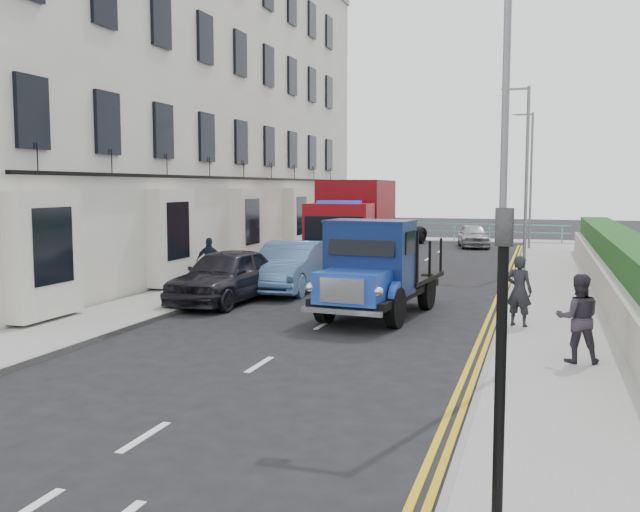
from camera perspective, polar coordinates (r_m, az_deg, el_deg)
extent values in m
plane|color=black|center=(15.18, -1.99, -6.91)|extent=(120.00, 120.00, 0.00)
cube|color=gray|center=(25.32, -6.35, -1.75)|extent=(2.40, 38.00, 0.12)
cube|color=gray|center=(23.21, 18.15, -2.67)|extent=(2.60, 38.00, 0.12)
cube|color=gray|center=(43.38, 10.81, 1.24)|extent=(30.00, 2.50, 0.12)
plane|color=slate|center=(74.22, 13.57, 2.92)|extent=(120.00, 120.00, 0.00)
cube|color=silver|center=(30.82, -10.93, 12.42)|extent=(6.00, 30.00, 14.00)
cube|color=black|center=(29.24, -5.33, 6.19)|extent=(0.12, 28.00, 0.10)
cube|color=#B2AD9E|center=(23.21, 21.40, -1.56)|extent=(0.30, 28.00, 1.00)
cube|color=#174415|center=(23.22, 23.16, -0.63)|extent=(1.20, 28.00, 1.70)
cube|color=#59B2A5|center=(42.53, 10.71, 2.54)|extent=(13.00, 0.08, 0.06)
cube|color=#59B2A5|center=(42.55, 10.70, 1.96)|extent=(13.00, 0.06, 0.05)
cylinder|color=slate|center=(12.00, 14.49, 6.43)|extent=(0.12, 0.12, 7.00)
cylinder|color=slate|center=(27.99, 16.18, 5.82)|extent=(0.12, 0.12, 7.00)
cube|color=slate|center=(28.24, 15.34, 12.76)|extent=(1.00, 0.08, 0.08)
cube|color=beige|center=(28.25, 14.29, 12.54)|extent=(0.35, 0.18, 0.18)
cylinder|color=slate|center=(37.99, 16.52, 5.70)|extent=(0.12, 0.12, 7.00)
cube|color=slate|center=(38.17, 15.90, 10.83)|extent=(1.00, 0.08, 0.08)
cube|color=beige|center=(38.18, 15.13, 10.66)|extent=(0.35, 0.18, 0.18)
cylinder|color=black|center=(6.73, 14.21, -10.00)|extent=(0.10, 0.10, 3.00)
imported|color=black|center=(6.53, 14.44, -0.65)|extent=(0.16, 0.20, 1.00)
cylinder|color=black|center=(17.25, 0.44, -3.77)|extent=(0.36, 0.98, 0.96)
cylinder|color=black|center=(16.65, 6.04, -4.14)|extent=(0.36, 0.98, 0.96)
cylinder|color=black|center=(19.83, 3.61, -2.55)|extent=(0.36, 0.98, 0.96)
cylinder|color=black|center=(19.31, 8.54, -2.82)|extent=(0.36, 0.98, 0.96)
cube|color=black|center=(18.21, 4.72, -2.84)|extent=(2.40, 4.98, 0.18)
cube|color=#1F45AC|center=(16.43, 2.66, -2.48)|extent=(1.68, 1.46, 0.72)
cube|color=silver|center=(15.81, 1.79, -2.79)|extent=(1.05, 0.19, 0.55)
cube|color=#0E1F4D|center=(17.44, 4.01, -0.13)|extent=(2.12, 1.41, 1.75)
cube|color=black|center=(19.31, 5.88, -1.68)|extent=(2.39, 3.01, 0.12)
cylinder|color=black|center=(25.34, -0.61, -0.69)|extent=(0.36, 1.04, 1.02)
cylinder|color=black|center=(24.92, 3.72, -0.81)|extent=(0.36, 1.04, 1.02)
cylinder|color=black|center=(28.11, 0.86, -0.07)|extent=(0.36, 1.04, 1.02)
cylinder|color=black|center=(27.74, 4.78, -0.16)|extent=(0.36, 1.04, 1.02)
cylinder|color=black|center=(30.09, 1.75, 0.31)|extent=(0.36, 1.04, 1.02)
cylinder|color=black|center=(29.74, 5.41, 0.22)|extent=(0.36, 1.04, 1.02)
cube|color=black|center=(27.44, 2.63, 0.18)|extent=(2.51, 6.61, 0.23)
cube|color=maroon|center=(25.01, 1.54, 1.89)|extent=(2.33, 1.89, 2.04)
cube|color=black|center=(24.17, 1.11, 1.98)|extent=(2.04, 0.19, 1.02)
cube|color=maroon|center=(28.34, 3.05, 3.26)|extent=(2.60, 4.95, 2.78)
imported|color=black|center=(20.35, -7.54, -1.56)|extent=(2.14, 4.64, 1.54)
imported|color=#4E76A8|center=(22.43, -2.34, -0.84)|extent=(1.74, 4.73, 1.55)
imported|color=#B9B9BE|center=(31.97, 2.46, 0.86)|extent=(1.86, 4.47, 1.29)
imported|color=black|center=(40.28, 5.70, 1.99)|extent=(3.98, 5.99, 1.53)
imported|color=#97999C|center=(39.27, 12.17, 1.61)|extent=(2.19, 3.94, 1.27)
imported|color=black|center=(16.77, 15.65, -2.69)|extent=(0.69, 0.56, 1.62)
imported|color=#312A34|center=(13.67, 19.95, -4.70)|extent=(0.85, 0.69, 1.61)
imported|color=#19212D|center=(23.24, -8.82, -0.41)|extent=(0.94, 0.53, 1.52)
imported|color=#473733|center=(31.40, 0.06, 1.42)|extent=(0.98, 0.77, 1.75)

